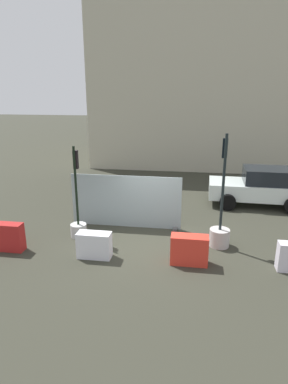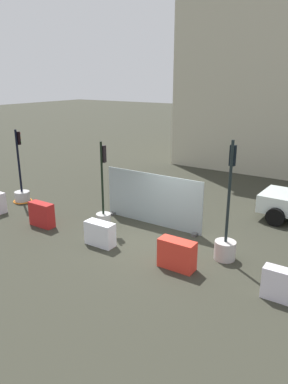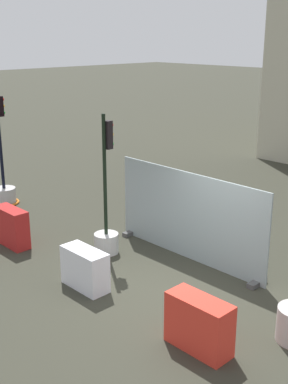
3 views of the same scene
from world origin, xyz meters
name	(u,v)px [view 1 (image 1 of 3)]	position (x,y,z in m)	size (l,w,h in m)	color
ground_plane	(148,244)	(0.00, 0.00, 0.00)	(120.00, 120.00, 0.00)	#333329
traffic_light_1	(78,220)	(-2.50, 0.26, 0.63)	(0.56, 0.56, 3.21)	beige
traffic_light_2	(220,229)	(2.35, 0.25, 0.61)	(0.66, 0.66, 3.71)	#BBB4B0
construction_barrier_1	(8,237)	(-4.39, -1.09, 0.46)	(1.03, 0.39, 0.92)	#AE201E
construction_barrier_2	(94,245)	(-1.50, -1.14, 0.41)	(1.04, 0.45, 0.81)	white
construction_barrier_3	(189,250)	(1.39, -1.09, 0.44)	(1.10, 0.46, 0.89)	red
car_white_van	(260,187)	(4.41, 4.73, 0.86)	(4.32, 2.31, 1.70)	silver
building_main_facade	(203,75)	(1.79, 15.61, 6.08)	(14.99, 10.37, 12.12)	#B5B097
site_fence_panel	(126,203)	(-1.04, 1.40, 0.95)	(4.14, 0.50, 1.99)	#91A2A4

